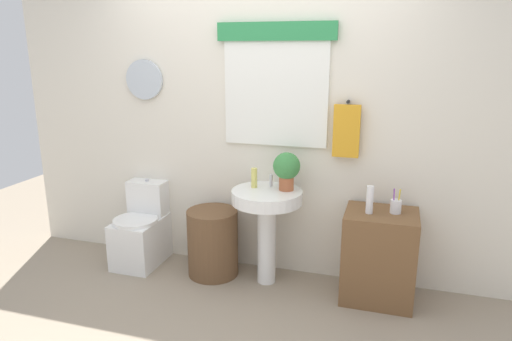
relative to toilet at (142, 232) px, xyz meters
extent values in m
plane|color=gray|center=(1.00, -0.88, -0.28)|extent=(8.00, 8.00, 0.00)
cube|color=silver|center=(1.00, 0.27, 1.02)|extent=(4.40, 0.10, 2.60)
cube|color=white|center=(1.16, 0.20, 1.23)|extent=(0.84, 0.03, 0.82)
cube|color=#2D894C|center=(1.16, 0.19, 1.70)|extent=(0.94, 0.04, 0.14)
cylinder|color=silver|center=(0.00, 0.20, 1.31)|extent=(0.34, 0.03, 0.34)
cylinder|color=black|center=(1.73, 0.19, 1.18)|extent=(0.02, 0.06, 0.02)
cube|color=gold|center=(1.73, 0.17, 0.96)|extent=(0.20, 0.05, 0.40)
cube|color=white|center=(0.00, -0.03, -0.08)|extent=(0.36, 0.50, 0.41)
cylinder|color=white|center=(0.00, -0.09, 0.14)|extent=(0.38, 0.38, 0.03)
cube|color=white|center=(0.00, 0.14, 0.28)|extent=(0.34, 0.18, 0.30)
cylinder|color=silver|center=(0.00, 0.14, 0.44)|extent=(0.04, 0.04, 0.02)
cylinder|color=brown|center=(0.69, -0.03, 0.00)|extent=(0.42, 0.42, 0.56)
cylinder|color=white|center=(1.16, -0.03, 0.06)|extent=(0.15, 0.15, 0.68)
cylinder|color=white|center=(1.16, -0.03, 0.45)|extent=(0.56, 0.56, 0.10)
cylinder|color=silver|center=(1.16, 0.09, 0.55)|extent=(0.03, 0.03, 0.10)
cube|color=brown|center=(2.03, -0.03, 0.06)|extent=(0.53, 0.44, 0.69)
cylinder|color=#DBD166|center=(1.04, 0.02, 0.58)|extent=(0.05, 0.05, 0.16)
cylinder|color=#AD5B38|center=(1.30, 0.03, 0.55)|extent=(0.12, 0.12, 0.11)
sphere|color=#3D8442|center=(1.30, 0.03, 0.69)|extent=(0.21, 0.21, 0.21)
cylinder|color=white|center=(1.94, -0.07, 0.51)|extent=(0.05, 0.05, 0.21)
cylinder|color=silver|center=(2.12, -0.01, 0.46)|extent=(0.08, 0.08, 0.10)
cylinder|color=yellow|center=(2.14, 0.00, 0.50)|extent=(0.02, 0.03, 0.18)
cylinder|color=purple|center=(2.11, -0.02, 0.50)|extent=(0.02, 0.02, 0.18)
camera|label=1|loc=(2.07, -3.32, 1.57)|focal=32.19mm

